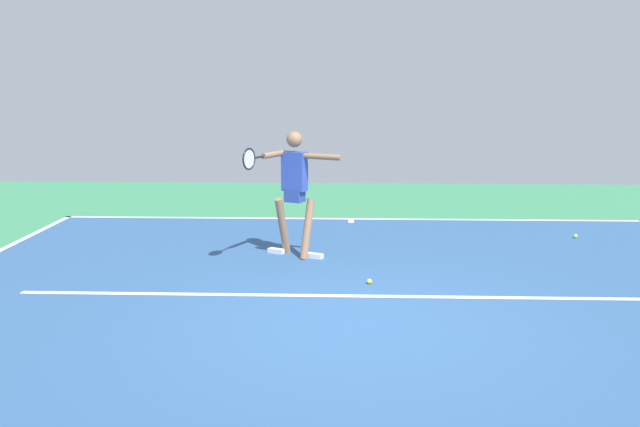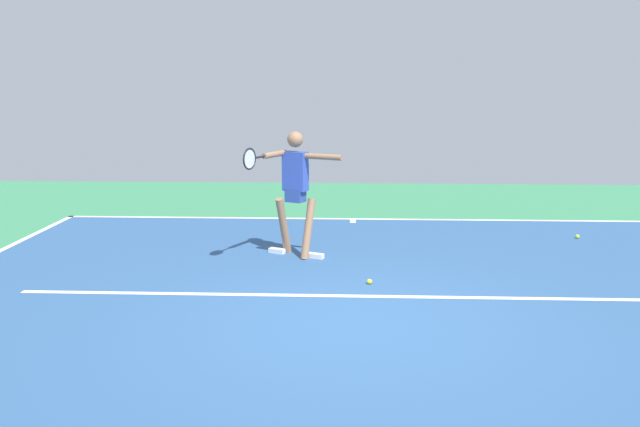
# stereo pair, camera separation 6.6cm
# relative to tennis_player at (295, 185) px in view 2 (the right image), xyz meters

# --- Properties ---
(ground_plane) EXTENTS (20.32, 20.32, 0.00)m
(ground_plane) POSITION_rel_tennis_player_xyz_m (-0.84, 2.84, -1.04)
(ground_plane) COLOR #388456
(court_surface) EXTENTS (10.61, 11.35, 0.00)m
(court_surface) POSITION_rel_tennis_player_xyz_m (-0.84, 2.84, -1.04)
(court_surface) COLOR #2D5484
(court_surface) RESTS_ON ground_plane
(court_line_baseline_near) EXTENTS (10.61, 0.10, 0.01)m
(court_line_baseline_near) POSITION_rel_tennis_player_xyz_m (-0.84, -2.78, -1.04)
(court_line_baseline_near) COLOR white
(court_line_baseline_near) RESTS_ON ground_plane
(court_line_service) EXTENTS (7.95, 0.10, 0.01)m
(court_line_service) POSITION_rel_tennis_player_xyz_m (-0.84, 1.86, -1.04)
(court_line_service) COLOR white
(court_line_service) RESTS_ON ground_plane
(court_line_centre_mark) EXTENTS (0.10, 0.30, 0.01)m
(court_line_centre_mark) POSITION_rel_tennis_player_xyz_m (-0.84, -2.58, -1.04)
(court_line_centre_mark) COLOR white
(court_line_centre_mark) RESTS_ON ground_plane
(tennis_player) EXTENTS (1.29, 1.15, 1.81)m
(tennis_player) POSITION_rel_tennis_player_xyz_m (0.00, 0.00, 0.00)
(tennis_player) COLOR #9E7051
(tennis_player) RESTS_ON ground_plane
(tennis_ball_by_baseline) EXTENTS (0.07, 0.07, 0.07)m
(tennis_ball_by_baseline) POSITION_rel_tennis_player_xyz_m (-4.44, -1.34, -1.01)
(tennis_ball_by_baseline) COLOR #C6E53D
(tennis_ball_by_baseline) RESTS_ON ground_plane
(tennis_ball_by_sideline) EXTENTS (0.07, 0.07, 0.07)m
(tennis_ball_by_sideline) POSITION_rel_tennis_player_xyz_m (-1.04, 1.36, -1.01)
(tennis_ball_by_sideline) COLOR yellow
(tennis_ball_by_sideline) RESTS_ON ground_plane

